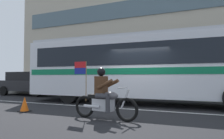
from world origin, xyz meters
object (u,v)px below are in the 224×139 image
Objects in this scene: transit_bus at (151,64)px; motorcycle_with_rider at (104,97)px; parked_sedan_curbside at (29,83)px; traffic_cone at (25,105)px.

motorcycle_with_rider is at bearing -97.95° from transit_bus.
motorcycle_with_rider is 10.06m from parked_sedan_curbside.
traffic_cone is at bearing -134.73° from transit_bus.
motorcycle_with_rider is 3.99× the size of traffic_cone.
parked_sedan_curbside is at bearing 147.67° from motorcycle_with_rider.
transit_bus is 5.71m from traffic_cone.
traffic_cone is (5.20, -5.28, -0.59)m from parked_sedan_curbside.
parked_sedan_curbside is 7.44m from traffic_cone.
traffic_cone is (-3.30, 0.10, -0.41)m from motorcycle_with_rider.
parked_sedan_curbside is (-9.06, 1.39, -1.03)m from transit_bus.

